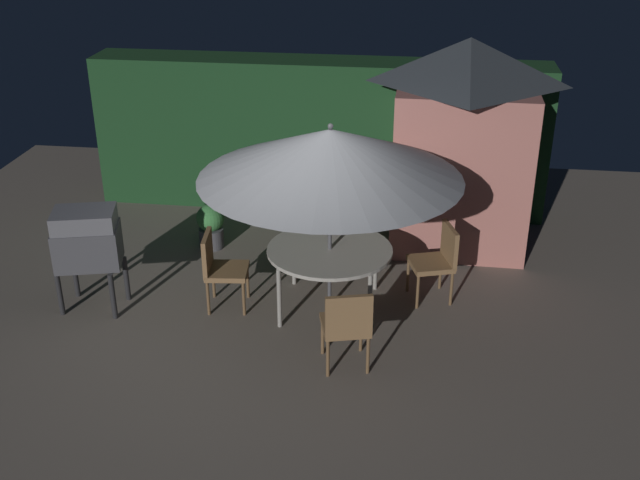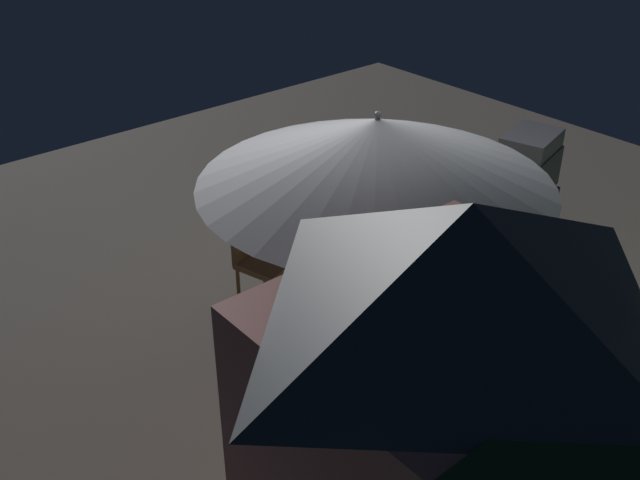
{
  "view_description": "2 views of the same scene",
  "coord_description": "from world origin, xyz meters",
  "views": [
    {
      "loc": [
        1.42,
        -7.09,
        4.53
      ],
      "look_at": [
        0.48,
        -0.04,
        1.1
      ],
      "focal_mm": 43.16,
      "sensor_mm": 36.0,
      "label": 1
    },
    {
      "loc": [
        4.33,
        4.24,
        4.16
      ],
      "look_at": [
        0.61,
        -0.09,
        0.85
      ],
      "focal_mm": 42.11,
      "sensor_mm": 36.0,
      "label": 2
    }
  ],
  "objects": [
    {
      "name": "ground_plane",
      "position": [
        0.0,
        0.0,
        0.0
      ],
      "size": [
        11.0,
        11.0,
        0.0
      ],
      "primitive_type": "plane",
      "color": "#6B6056"
    },
    {
      "name": "hedge_backdrop",
      "position": [
        0.0,
        3.5,
        1.08
      ],
      "size": [
        6.46,
        0.75,
        2.16
      ],
      "color": "#193D1E",
      "rests_on": "ground"
    },
    {
      "name": "garden_shed",
      "position": [
        2.0,
        2.53,
        1.38
      ],
      "size": [
        1.84,
        1.71,
        2.7
      ],
      "color": "#B26B60",
      "rests_on": "ground"
    },
    {
      "name": "patio_table",
      "position": [
        0.52,
        0.49,
        0.7
      ],
      "size": [
        1.4,
        1.4,
        0.75
      ],
      "color": "#B2ADA3",
      "rests_on": "ground"
    },
    {
      "name": "patio_umbrella",
      "position": [
        0.52,
        0.49,
        1.85
      ],
      "size": [
        2.84,
        2.84,
        2.18
      ],
      "color": "#4C4C51",
      "rests_on": "ground"
    },
    {
      "name": "bbq_grill",
      "position": [
        -2.14,
        0.14,
        0.85
      ],
      "size": [
        0.8,
        0.66,
        1.2
      ],
      "color": "#47474C",
      "rests_on": "ground"
    },
    {
      "name": "chair_near_shed",
      "position": [
        0.52,
        1.8,
        0.52
      ],
      "size": [
        0.46,
        0.47,
        0.9
      ],
      "color": "olive",
      "rests_on": "ground"
    },
    {
      "name": "chair_far_side",
      "position": [
        -0.71,
        0.35,
        0.52
      ],
      "size": [
        0.51,
        0.51,
        0.9
      ],
      "color": "olive",
      "rests_on": "ground"
    },
    {
      "name": "chair_toward_hedge",
      "position": [
        0.83,
        -0.69,
        0.52
      ],
      "size": [
        0.56,
        0.57,
        0.9
      ],
      "color": "olive",
      "rests_on": "ground"
    },
    {
      "name": "chair_toward_house",
      "position": [
        1.73,
        0.87,
        0.52
      ],
      "size": [
        0.58,
        0.58,
        0.9
      ],
      "color": "olive",
      "rests_on": "ground"
    },
    {
      "name": "potted_plant_by_shed",
      "position": [
        -1.22,
        1.83,
        0.31
      ],
      "size": [
        0.36,
        0.36,
        0.6
      ],
      "color": "#4C4C51",
      "rests_on": "ground"
    },
    {
      "name": "person_in_red",
      "position": [
        0.52,
        1.72,
        0.78
      ],
      "size": [
        0.34,
        0.24,
        1.26
      ],
      "color": "#CC3D33",
      "rests_on": "ground"
    }
  ]
}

